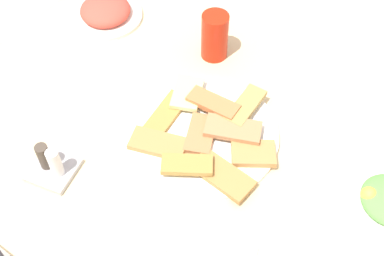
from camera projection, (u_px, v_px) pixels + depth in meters
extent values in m
cube|color=beige|center=(186.00, 140.00, 1.12)|extent=(1.14, 0.82, 0.02)
cylinder|color=#4A4657|center=(127.00, 71.00, 1.77)|extent=(0.04, 0.04, 0.70)
cylinder|color=white|center=(201.00, 134.00, 1.11)|extent=(0.34, 0.34, 0.01)
cube|color=tan|center=(245.00, 106.00, 1.12)|extent=(0.05, 0.12, 0.01)
cube|color=#B68346|center=(222.00, 175.00, 1.03)|extent=(0.14, 0.07, 0.01)
cube|color=#BD7749|center=(201.00, 134.00, 1.09)|extent=(0.09, 0.12, 0.01)
cube|color=#C17543|center=(213.00, 104.00, 1.12)|extent=(0.12, 0.05, 0.01)
cube|color=#C48549|center=(158.00, 144.00, 1.08)|extent=(0.13, 0.09, 0.01)
cube|color=#B28841|center=(187.00, 165.00, 1.03)|extent=(0.11, 0.10, 0.01)
cube|color=#B08740|center=(167.00, 113.00, 1.13)|extent=(0.06, 0.14, 0.01)
cube|color=tan|center=(233.00, 129.00, 1.09)|extent=(0.13, 0.10, 0.01)
cube|color=#E4D78B|center=(187.00, 93.00, 1.15)|extent=(0.10, 0.12, 0.01)
cube|color=#C1854B|center=(253.00, 153.00, 1.06)|extent=(0.11, 0.10, 0.01)
cylinder|color=white|center=(106.00, 16.00, 1.36)|extent=(0.19, 0.19, 0.01)
ellipsoid|color=#D3493A|center=(105.00, 10.00, 1.34)|extent=(0.19, 0.19, 0.05)
sphere|color=yellow|center=(369.00, 195.00, 0.99)|extent=(0.03, 0.03, 0.03)
cylinder|color=red|center=(215.00, 36.00, 1.23)|extent=(0.09, 0.09, 0.12)
cube|color=#B2B2B7|center=(54.00, 170.00, 1.05)|extent=(0.11, 0.11, 0.01)
cylinder|color=white|center=(55.00, 163.00, 1.01)|extent=(0.03, 0.03, 0.07)
cylinder|color=#4A3F35|center=(44.00, 156.00, 1.03)|extent=(0.03, 0.03, 0.06)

